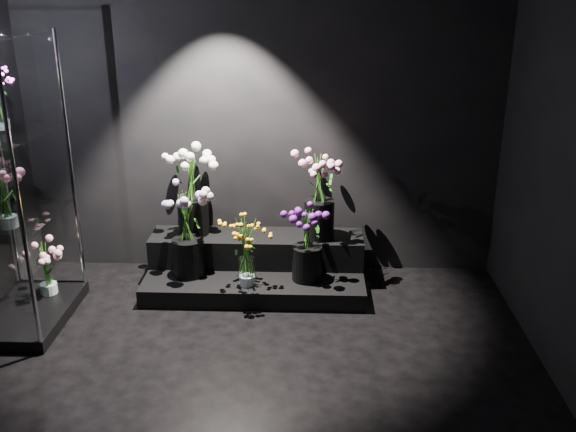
{
  "coord_description": "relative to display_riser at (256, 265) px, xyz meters",
  "views": [
    {
      "loc": [
        0.42,
        -3.25,
        2.45
      ],
      "look_at": [
        0.25,
        1.2,
        0.78
      ],
      "focal_mm": 40.0,
      "sensor_mm": 36.0,
      "label": 1
    }
  ],
  "objects": [
    {
      "name": "bouquet_cream_roses",
      "position": [
        -0.53,
        0.13,
        0.67
      ],
      "size": [
        0.52,
        0.52,
        0.74
      ],
      "rotation": [
        0.0,
        0.0,
        0.35
      ],
      "color": "black",
      "rests_on": "display_riser"
    },
    {
      "name": "bouquet_lilac",
      "position": [
        -0.54,
        -0.16,
        0.4
      ],
      "size": [
        0.41,
        0.41,
        0.73
      ],
      "rotation": [
        0.0,
        0.0,
        -0.12
      ],
      "color": "black",
      "rests_on": "display_riser"
    },
    {
      "name": "bouquet_orange_bells",
      "position": [
        -0.04,
        -0.33,
        0.27
      ],
      "size": [
        0.3,
        0.3,
        0.56
      ],
      "rotation": [
        0.0,
        0.0,
        0.1
      ],
      "color": "white",
      "rests_on": "display_riser"
    },
    {
      "name": "bouquet_case_pink",
      "position": [
        -1.63,
        -0.84,
        0.89
      ],
      "size": [
        0.33,
        0.33,
        0.43
      ],
      "rotation": [
        0.0,
        0.0,
        -0.1
      ],
      "color": "white",
      "rests_on": "display_case"
    },
    {
      "name": "bouquet_pink_roses",
      "position": [
        0.52,
        0.07,
        0.64
      ],
      "size": [
        0.44,
        0.44,
        0.71
      ],
      "rotation": [
        0.0,
        0.0,
        -0.33
      ],
      "color": "black",
      "rests_on": "display_riser"
    },
    {
      "name": "wall_back",
      "position": [
        0.03,
        0.36,
        1.23
      ],
      "size": [
        4.0,
        0.0,
        4.0
      ],
      "primitive_type": "plane",
      "rotation": [
        1.57,
        0.0,
        0.0
      ],
      "color": "black",
      "rests_on": "floor"
    },
    {
      "name": "display_riser",
      "position": [
        0.0,
        0.0,
        0.0
      ],
      "size": [
        1.79,
        0.8,
        0.4
      ],
      "color": "black",
      "rests_on": "floor"
    },
    {
      "name": "bouquet_case_base_pink",
      "position": [
        -1.61,
        -0.44,
        0.17
      ],
      "size": [
        0.35,
        0.35,
        0.45
      ],
      "rotation": [
        0.0,
        0.0,
        0.2
      ],
      "color": "white",
      "rests_on": "display_case"
    },
    {
      "name": "display_case",
      "position": [
        -1.66,
        -0.68,
        0.89
      ],
      "size": [
        0.57,
        0.96,
        2.1
      ],
      "color": "black",
      "rests_on": "floor"
    },
    {
      "name": "floor",
      "position": [
        0.03,
        -1.64,
        -0.17
      ],
      "size": [
        4.0,
        4.0,
        0.0
      ],
      "primitive_type": "plane",
      "color": "black",
      "rests_on": "ground"
    },
    {
      "name": "bouquet_purple",
      "position": [
        0.43,
        -0.21,
        0.33
      ],
      "size": [
        0.42,
        0.42,
        0.62
      ],
      "rotation": [
        0.0,
        0.0,
        0.34
      ],
      "color": "black",
      "rests_on": "display_riser"
    }
  ]
}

